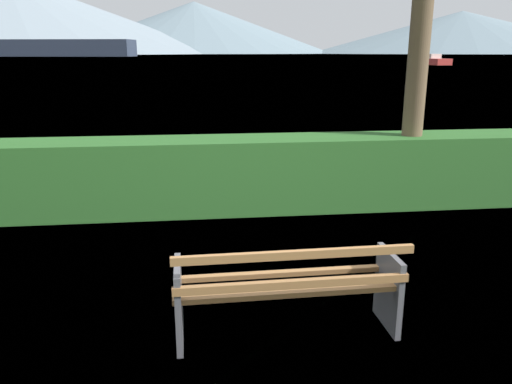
% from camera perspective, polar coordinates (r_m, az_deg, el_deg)
% --- Properties ---
extents(ground_plane, '(1400.00, 1400.00, 0.00)m').
position_cam_1_polar(ground_plane, '(4.45, 3.38, -15.52)').
color(ground_plane, '#4C6B33').
extents(water_surface, '(620.00, 620.00, 0.00)m').
position_cam_1_polar(water_surface, '(311.18, -6.86, 15.15)').
color(water_surface, slate).
rests_on(water_surface, ground_plane).
extents(park_bench, '(1.87, 0.61, 0.87)m').
position_cam_1_polar(park_bench, '(4.19, 3.64, -10.91)').
color(park_bench, olive).
rests_on(park_bench, ground_plane).
extents(hedge_row, '(10.19, 0.88, 1.08)m').
position_cam_1_polar(hedge_row, '(7.50, -1.22, 2.06)').
color(hedge_row, '#285B23').
rests_on(hedge_row, ground_plane).
extents(cargo_ship_large, '(109.22, 35.34, 23.55)m').
position_cam_1_polar(cargo_ship_large, '(273.75, -26.96, 14.96)').
color(cargo_ship_large, '#2D384C').
rests_on(cargo_ship_large, water_surface).
extents(fishing_boat_near, '(4.02, 8.60, 1.88)m').
position_cam_1_polar(fishing_boat_near, '(97.14, 19.28, 13.89)').
color(fishing_boat_near, '#B2332D').
rests_on(fishing_boat_near, water_surface).
extents(distant_hills, '(843.03, 432.47, 74.41)m').
position_cam_1_polar(distant_hills, '(559.92, -11.51, 18.43)').
color(distant_hills, gray).
rests_on(distant_hills, ground_plane).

